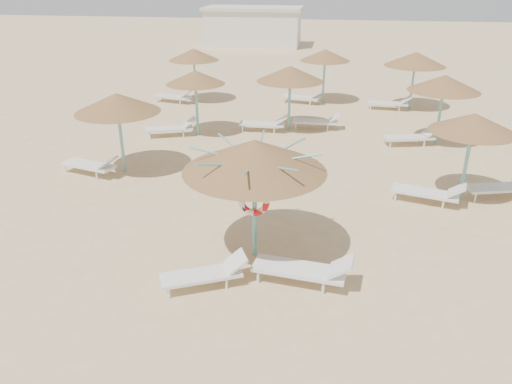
# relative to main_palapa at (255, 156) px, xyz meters

# --- Properties ---
(ground) EXTENTS (120.00, 120.00, 0.00)m
(ground) POSITION_rel_main_palapa_xyz_m (0.39, -0.34, -2.55)
(ground) COLOR #D8B984
(ground) RESTS_ON ground
(main_palapa) EXTENTS (3.27, 3.27, 2.93)m
(main_palapa) POSITION_rel_main_palapa_xyz_m (0.00, 0.00, 0.00)
(main_palapa) COLOR #67AFB2
(main_palapa) RESTS_ON ground
(lounger_main_a) EXTENTS (1.94, 1.31, 0.68)m
(lounger_main_a) POSITION_rel_main_palapa_xyz_m (-0.82, -1.44, -2.22)
(lounger_main_a) COLOR white
(lounger_main_a) RESTS_ON ground
(lounger_main_b) EXTENTS (2.25, 0.94, 0.79)m
(lounger_main_b) POSITION_rel_main_palapa_xyz_m (1.29, -1.03, -2.17)
(lounger_main_b) COLOR white
(lounger_main_b) RESTS_ON ground
(palapa_field) EXTENTS (20.31, 13.70, 2.72)m
(palapa_field) POSITION_rel_main_palapa_xyz_m (1.62, 9.78, -0.24)
(palapa_field) COLOR #67AFB2
(palapa_field) RESTS_ON ground
(service_hut) EXTENTS (8.40, 4.40, 3.25)m
(service_hut) POSITION_rel_main_palapa_xyz_m (-5.61, 34.66, -0.91)
(service_hut) COLOR silver
(service_hut) RESTS_ON ground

